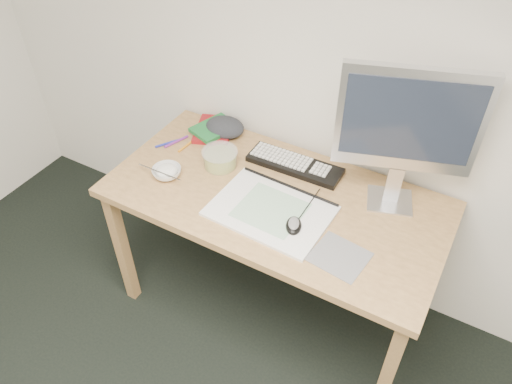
% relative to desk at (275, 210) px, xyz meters
% --- Properties ---
extents(desk, '(1.40, 0.70, 0.75)m').
position_rel_desk_xyz_m(desk, '(0.00, 0.00, 0.00)').
color(desk, tan).
rests_on(desk, ground).
extents(mousepad, '(0.21, 0.20, 0.00)m').
position_rel_desk_xyz_m(mousepad, '(0.36, -0.18, 0.08)').
color(mousepad, slate).
rests_on(mousepad, desk).
extents(sketchpad, '(0.48, 0.35, 0.01)m').
position_rel_desk_xyz_m(sketchpad, '(0.03, -0.09, 0.09)').
color(sketchpad, white).
rests_on(sketchpad, desk).
extents(keyboard, '(0.42, 0.14, 0.02)m').
position_rel_desk_xyz_m(keyboard, '(-0.01, 0.21, 0.09)').
color(keyboard, black).
rests_on(keyboard, desk).
extents(monitor, '(0.50, 0.21, 0.60)m').
position_rel_desk_xyz_m(monitor, '(0.42, 0.20, 0.46)').
color(monitor, silver).
rests_on(monitor, desk).
extents(mouse, '(0.09, 0.11, 0.03)m').
position_rel_desk_xyz_m(mouse, '(0.15, -0.13, 0.11)').
color(mouse, black).
rests_on(mouse, sketchpad).
extents(rice_bowl, '(0.15, 0.15, 0.04)m').
position_rel_desk_xyz_m(rice_bowl, '(-0.47, -0.12, 0.10)').
color(rice_bowl, silver).
rests_on(rice_bowl, desk).
extents(chopsticks, '(0.21, 0.02, 0.02)m').
position_rel_desk_xyz_m(chopsticks, '(-0.47, -0.15, 0.12)').
color(chopsticks, '#B7B7B9').
rests_on(chopsticks, rice_bowl).
extents(fruit_tub, '(0.19, 0.19, 0.08)m').
position_rel_desk_xyz_m(fruit_tub, '(-0.30, 0.06, 0.12)').
color(fruit_tub, gold).
rests_on(fruit_tub, desk).
extents(book_red, '(0.24, 0.27, 0.02)m').
position_rel_desk_xyz_m(book_red, '(-0.47, 0.26, 0.09)').
color(book_red, maroon).
rests_on(book_red, desk).
extents(book_green, '(0.20, 0.24, 0.02)m').
position_rel_desk_xyz_m(book_green, '(-0.46, 0.25, 0.11)').
color(book_green, '#1B6C31').
rests_on(book_green, book_red).
extents(cloth_lump, '(0.18, 0.16, 0.07)m').
position_rel_desk_xyz_m(cloth_lump, '(-0.42, 0.28, 0.12)').
color(cloth_lump, '#292A31').
rests_on(cloth_lump, desk).
extents(pencil_pink, '(0.17, 0.03, 0.01)m').
position_rel_desk_xyz_m(pencil_pink, '(-0.04, 0.03, 0.09)').
color(pencil_pink, pink).
rests_on(pencil_pink, desk).
extents(pencil_tan, '(0.15, 0.09, 0.01)m').
position_rel_desk_xyz_m(pencil_tan, '(0.07, -0.01, 0.09)').
color(pencil_tan, '#AC7D5A').
rests_on(pencil_tan, desk).
extents(pencil_black, '(0.17, 0.01, 0.01)m').
position_rel_desk_xyz_m(pencil_black, '(0.05, 0.02, 0.09)').
color(pencil_black, black).
rests_on(pencil_black, desk).
extents(marker_blue, '(0.07, 0.11, 0.01)m').
position_rel_desk_xyz_m(marker_blue, '(-0.60, 0.07, 0.09)').
color(marker_blue, '#1E29A7').
rests_on(marker_blue, desk).
extents(marker_orange, '(0.02, 0.12, 0.01)m').
position_rel_desk_xyz_m(marker_orange, '(-0.52, 0.10, 0.09)').
color(marker_orange, orange).
rests_on(marker_orange, desk).
extents(marker_purple, '(0.05, 0.13, 0.01)m').
position_rel_desk_xyz_m(marker_purple, '(-0.57, 0.10, 0.09)').
color(marker_purple, '#762895').
rests_on(marker_purple, desk).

